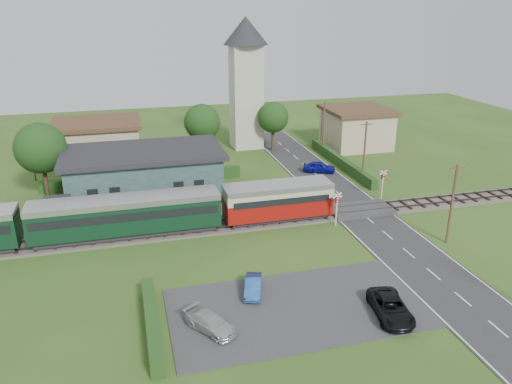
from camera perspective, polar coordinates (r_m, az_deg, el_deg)
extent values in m
plane|color=#2D4C19|center=(44.86, 1.34, -4.56)|extent=(120.00, 120.00, 0.00)
cube|color=#4C443D|center=(46.56, 0.65, -3.43)|extent=(76.00, 3.20, 0.20)
cube|color=#3F3F47|center=(45.80, 0.89, -3.42)|extent=(76.00, 0.08, 0.15)
cube|color=#3F3F47|center=(47.07, 0.42, -2.73)|extent=(76.00, 0.08, 0.15)
cube|color=#28282B|center=(48.39, 12.80, -3.10)|extent=(6.00, 70.00, 0.05)
cube|color=#333335|center=(34.50, 4.61, -13.05)|extent=(17.00, 9.00, 0.08)
cube|color=#333335|center=(49.93, 11.78, -2.00)|extent=(6.20, 3.40, 0.45)
cube|color=gray|center=(48.01, -11.99, -2.97)|extent=(30.00, 3.00, 0.45)
cube|color=beige|center=(47.89, -21.69, -2.26)|extent=(2.00, 2.00, 2.40)
cube|color=#232328|center=(47.44, -21.90, -0.84)|extent=(2.30, 2.30, 0.15)
cube|color=#294342|center=(52.65, -12.58, 1.68)|extent=(15.00, 8.00, 4.80)
cube|color=#232328|center=(51.86, -12.81, 4.44)|extent=(16.00, 9.00, 0.50)
cube|color=#232328|center=(49.40, -12.21, -1.19)|extent=(1.20, 0.12, 2.20)
cube|color=black|center=(49.04, -18.14, -0.32)|extent=(1.00, 0.12, 1.20)
cube|color=black|center=(48.94, -15.82, -0.11)|extent=(1.00, 0.12, 1.20)
cube|color=black|center=(49.12, -8.83, 0.54)|extent=(1.00, 0.12, 1.20)
cube|color=black|center=(49.34, -6.53, 0.75)|extent=(1.00, 0.12, 1.20)
cube|color=#232328|center=(46.77, 2.46, -2.68)|extent=(9.00, 2.20, 0.50)
cube|color=maroon|center=(46.38, 2.48, -1.54)|extent=(10.00, 2.80, 1.80)
cube|color=#BDB694|center=(45.92, 2.50, -0.10)|extent=(10.00, 2.82, 0.90)
cube|color=black|center=(46.04, 2.50, -0.51)|extent=(9.00, 2.88, 0.60)
cube|color=#AFAFAF|center=(45.69, 2.52, 0.66)|extent=(10.00, 2.90, 0.45)
cube|color=#232328|center=(44.92, -14.39, -4.39)|extent=(15.20, 2.20, 0.50)
cube|color=black|center=(44.32, -14.56, -2.63)|extent=(16.00, 2.80, 2.60)
cube|color=black|center=(44.17, -14.61, -2.15)|extent=(15.40, 2.86, 0.70)
cube|color=#AFAFAF|center=(43.80, -14.72, -0.95)|extent=(16.00, 2.90, 0.50)
cube|color=beige|center=(69.95, -1.14, 10.77)|extent=(4.00, 4.00, 14.00)
cone|color=#232328|center=(68.95, -1.20, 17.99)|extent=(6.00, 6.00, 3.60)
cube|color=tan|center=(66.11, -17.60, 5.20)|extent=(10.00, 8.00, 5.00)
cube|color=#472D1E|center=(65.47, -17.86, 7.51)|extent=(10.80, 8.80, 0.50)
cube|color=tan|center=(72.27, 11.38, 7.05)|extent=(8.00, 8.00, 5.00)
cube|color=#472D1E|center=(71.69, 11.54, 9.18)|extent=(8.80, 8.80, 0.50)
cube|color=#193814|center=(32.70, -11.80, -14.42)|extent=(0.80, 9.00, 1.20)
cube|color=#193814|center=(63.38, 9.67, 3.44)|extent=(0.80, 18.00, 1.20)
cube|color=#193814|center=(57.47, -12.69, 1.45)|extent=(22.00, 0.80, 1.30)
cylinder|color=#332316|center=(56.23, -22.92, 1.36)|extent=(0.44, 0.44, 4.12)
sphere|color=#143311|center=(55.30, -23.40, 4.62)|extent=(5.20, 5.20, 5.20)
cylinder|color=#332316|center=(64.94, -6.07, 5.27)|extent=(0.44, 0.44, 3.85)
sphere|color=#143311|center=(64.18, -6.18, 7.95)|extent=(4.60, 4.60, 4.60)
cylinder|color=#332316|center=(69.01, 1.93, 6.19)|extent=(0.44, 0.44, 3.58)
sphere|color=#143311|center=(68.34, 1.95, 8.54)|extent=(4.20, 4.20, 4.20)
cylinder|color=#473321|center=(44.58, 21.47, -1.35)|extent=(0.22, 0.22, 7.00)
cube|color=#473321|center=(43.56, 22.02, 2.56)|extent=(1.40, 0.10, 0.10)
cylinder|color=#473321|center=(57.40, 12.28, 4.45)|extent=(0.22, 0.22, 7.00)
cube|color=#473321|center=(56.61, 12.53, 7.56)|extent=(1.40, 0.10, 0.10)
cylinder|color=#473321|center=(67.91, 7.74, 7.26)|extent=(0.22, 0.22, 7.00)
cube|color=#473321|center=(67.24, 7.87, 9.91)|extent=(1.40, 0.10, 0.10)
cylinder|color=silver|center=(45.98, 9.18, -2.13)|extent=(0.12, 0.12, 3.00)
cube|color=#232328|center=(45.57, 9.26, -0.86)|extent=(0.35, 0.18, 0.55)
sphere|color=#FF190C|center=(45.41, 9.33, -0.74)|extent=(0.14, 0.14, 0.14)
sphere|color=#FF190C|center=(45.52, 9.31, -1.09)|extent=(0.14, 0.14, 0.14)
cube|color=silver|center=(45.42, 9.29, -0.39)|extent=(0.84, 0.05, 0.55)
cube|color=silver|center=(45.42, 9.29, -0.39)|extent=(0.84, 0.05, 0.55)
cylinder|color=silver|center=(53.07, 14.23, 0.65)|extent=(0.12, 0.12, 3.00)
cube|color=#232328|center=(52.71, 14.33, 1.77)|extent=(0.35, 0.18, 0.55)
sphere|color=#FF190C|center=(52.56, 14.41, 1.89)|extent=(0.14, 0.14, 0.14)
sphere|color=#FF190C|center=(52.66, 14.38, 1.58)|extent=(0.14, 0.14, 0.14)
cube|color=silver|center=(52.58, 14.37, 2.19)|extent=(0.84, 0.05, 0.55)
cube|color=silver|center=(52.58, 14.37, 2.19)|extent=(0.84, 0.05, 0.55)
cylinder|color=#3F3F47|center=(62.09, -24.17, 3.35)|extent=(0.14, 0.14, 5.00)
sphere|color=orange|center=(61.47, -24.51, 5.56)|extent=(0.30, 0.30, 0.30)
cylinder|color=#3F3F47|center=(73.31, 7.52, 7.47)|extent=(0.14, 0.14, 5.00)
sphere|color=orange|center=(72.78, 7.62, 9.38)|extent=(0.30, 0.30, 0.30)
imported|color=#0B0F82|center=(60.56, 7.23, 2.85)|extent=(4.12, 2.92, 1.30)
imported|color=#24519E|center=(35.61, -0.33, -10.70)|extent=(2.04, 3.41, 1.06)
imported|color=#B4B4B4|center=(32.17, -5.26, -14.63)|extent=(3.34, 3.92, 1.08)
imported|color=black|center=(34.35, 15.14, -12.63)|extent=(2.80, 4.81, 1.26)
imported|color=gray|center=(48.69, -1.52, -0.63)|extent=(0.74, 0.52, 1.93)
imported|color=gray|center=(47.33, -21.48, -3.01)|extent=(0.75, 0.89, 1.63)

